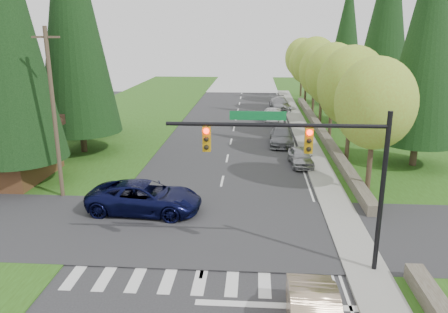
# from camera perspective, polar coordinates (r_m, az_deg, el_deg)

# --- Properties ---
(grass_east) EXTENTS (14.00, 110.00, 0.06)m
(grass_east) POSITION_cam_1_polar(r_m,az_deg,el_deg) (35.35, 21.86, -1.04)
(grass_east) COLOR #294813
(grass_east) RESTS_ON ground
(grass_west) EXTENTS (14.00, 110.00, 0.06)m
(grass_west) POSITION_cam_1_polar(r_m,az_deg,el_deg) (36.82, -20.31, -0.22)
(grass_west) COLOR #294813
(grass_west) RESTS_ON ground
(cross_street) EXTENTS (120.00, 8.00, 0.10)m
(cross_street) POSITION_cam_1_polar(r_m,az_deg,el_deg) (22.49, -1.66, -9.52)
(cross_street) COLOR #28282B
(cross_street) RESTS_ON ground
(sidewalk_east) EXTENTS (1.80, 80.00, 0.13)m
(sidewalk_east) POSITION_cam_1_polar(r_m,az_deg,el_deg) (35.85, 11.60, 0.10)
(sidewalk_east) COLOR gray
(sidewalk_east) RESTS_ON ground
(curb_east) EXTENTS (0.20, 80.00, 0.13)m
(curb_east) POSITION_cam_1_polar(r_m,az_deg,el_deg) (35.74, 10.25, 0.12)
(curb_east) COLOR gray
(curb_east) RESTS_ON ground
(stone_wall_north) EXTENTS (0.70, 40.00, 0.70)m
(stone_wall_north) POSITION_cam_1_polar(r_m,az_deg,el_deg) (43.70, 12.52, 3.28)
(stone_wall_north) COLOR #4C4438
(stone_wall_north) RESTS_ON ground
(traffic_signal) EXTENTS (8.70, 0.37, 6.80)m
(traffic_signal) POSITION_cam_1_polar(r_m,az_deg,el_deg) (17.49, 11.45, 0.08)
(traffic_signal) COLOR black
(traffic_signal) RESTS_ON ground
(utility_pole) EXTENTS (1.60, 0.24, 10.00)m
(utility_pole) POSITION_cam_1_polar(r_m,az_deg,el_deg) (27.19, -21.32, 5.29)
(utility_pole) COLOR #473828
(utility_pole) RESTS_ON ground
(decid_tree_0) EXTENTS (4.80, 4.80, 8.37)m
(decid_tree_0) POSITION_cam_1_polar(r_m,az_deg,el_deg) (27.45, 19.16, 6.56)
(decid_tree_0) COLOR #38281C
(decid_tree_0) RESTS_ON ground
(decid_tree_1) EXTENTS (5.20, 5.20, 8.80)m
(decid_tree_1) POSITION_cam_1_polar(r_m,az_deg,el_deg) (34.19, 16.39, 8.83)
(decid_tree_1) COLOR #38281C
(decid_tree_1) RESTS_ON ground
(decid_tree_2) EXTENTS (5.00, 5.00, 8.82)m
(decid_tree_2) POSITION_cam_1_polar(r_m,az_deg,el_deg) (40.97, 14.10, 10.27)
(decid_tree_2) COLOR #38281C
(decid_tree_2) RESTS_ON ground
(decid_tree_3) EXTENTS (5.00, 5.00, 8.55)m
(decid_tree_3) POSITION_cam_1_polar(r_m,az_deg,el_deg) (47.90, 12.78, 10.80)
(decid_tree_3) COLOR #38281C
(decid_tree_3) RESTS_ON ground
(decid_tree_4) EXTENTS (5.40, 5.40, 9.18)m
(decid_tree_4) POSITION_cam_1_polar(r_m,az_deg,el_deg) (54.79, 11.83, 11.88)
(decid_tree_4) COLOR #38281C
(decid_tree_4) RESTS_ON ground
(decid_tree_5) EXTENTS (4.80, 4.80, 8.30)m
(decid_tree_5) POSITION_cam_1_polar(r_m,az_deg,el_deg) (61.73, 10.76, 11.87)
(decid_tree_5) COLOR #38281C
(decid_tree_5) RESTS_ON ground
(decid_tree_6) EXTENTS (5.20, 5.20, 8.86)m
(decid_tree_6) POSITION_cam_1_polar(r_m,az_deg,el_deg) (68.67, 10.19, 12.57)
(decid_tree_6) COLOR #38281C
(decid_tree_6) RESTS_ON ground
(conifer_w_a) EXTENTS (6.12, 6.12, 19.80)m
(conifer_w_a) POSITION_cam_1_polar(r_m,az_deg,el_deg) (30.22, -27.08, 16.44)
(conifer_w_a) COLOR #38281C
(conifer_w_a) RESTS_ON ground
(conifer_w_c) EXTENTS (6.46, 6.46, 20.80)m
(conifer_w_c) POSITION_cam_1_polar(r_m,az_deg,el_deg) (37.00, -19.29, 17.65)
(conifer_w_c) COLOR #38281C
(conifer_w_c) RESTS_ON ground
(conifer_w_e) EXTENTS (5.78, 5.78, 18.80)m
(conifer_w_e) POSITION_cam_1_polar(r_m,az_deg,el_deg) (43.28, -18.53, 16.02)
(conifer_w_e) COLOR #38281C
(conifer_w_e) RESTS_ON ground
(conifer_e_a) EXTENTS (5.44, 5.44, 17.80)m
(conifer_e_a) POSITION_cam_1_polar(r_m,az_deg,el_deg) (34.34, 25.23, 14.72)
(conifer_e_a) COLOR #38281C
(conifer_e_a) RESTS_ON ground
(conifer_e_b) EXTENTS (6.12, 6.12, 19.80)m
(conifer_e_b) POSITION_cam_1_polar(r_m,az_deg,el_deg) (47.98, 20.50, 16.37)
(conifer_e_b) COLOR #38281C
(conifer_e_b) RESTS_ON ground
(conifer_e_c) EXTENTS (5.10, 5.10, 16.80)m
(conifer_e_c) POSITION_cam_1_polar(r_m,az_deg,el_deg) (61.36, 15.76, 15.06)
(conifer_e_c) COLOR #38281C
(conifer_e_c) RESTS_ON ground
(suv_navy) EXTENTS (6.44, 3.33, 1.74)m
(suv_navy) POSITION_cam_1_polar(r_m,az_deg,el_deg) (24.59, -10.28, -5.29)
(suv_navy) COLOR black
(suv_navy) RESTS_ON ground
(parked_car_a) EXTENTS (1.85, 4.01, 1.33)m
(parked_car_a) POSITION_cam_1_polar(r_m,az_deg,el_deg) (33.18, 9.97, -0.02)
(parked_car_a) COLOR #9E9EA2
(parked_car_a) RESTS_ON ground
(parked_car_b) EXTENTS (2.32, 5.20, 1.48)m
(parked_car_b) POSITION_cam_1_polar(r_m,az_deg,el_deg) (39.12, 7.56, 2.64)
(parked_car_b) COLOR slate
(parked_car_b) RESTS_ON ground
(parked_car_c) EXTENTS (2.00, 4.59, 1.47)m
(parked_car_c) POSITION_cam_1_polar(r_m,az_deg,el_deg) (48.75, 6.47, 5.32)
(parked_car_c) COLOR #A7A6AB
(parked_car_c) RESTS_ON ground
(parked_car_d) EXTENTS (2.22, 4.70, 1.55)m
(parked_car_d) POSITION_cam_1_polar(r_m,az_deg,el_deg) (49.05, 6.45, 5.44)
(parked_car_d) COLOR white
(parked_car_d) RESTS_ON ground
(parked_car_e) EXTENTS (2.78, 5.66, 1.58)m
(parked_car_e) POSITION_cam_1_polar(r_m,az_deg,el_deg) (56.69, 7.32, 6.85)
(parked_car_e) COLOR #99999E
(parked_car_e) RESTS_ON ground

